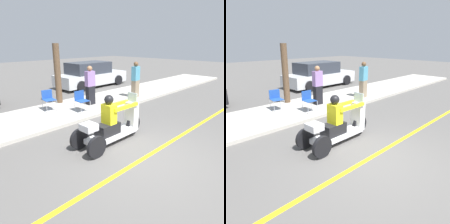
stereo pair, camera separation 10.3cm
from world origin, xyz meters
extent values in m
plane|color=#565451|center=(0.00, 0.00, 0.00)|extent=(60.00, 60.00, 0.00)
cube|color=gold|center=(0.03, 0.00, 0.00)|extent=(24.00, 0.12, 0.01)
cube|color=#B2ADA3|center=(0.00, 4.60, 0.06)|extent=(28.00, 2.80, 0.12)
cylinder|color=black|center=(1.00, 1.23, 0.29)|extent=(0.58, 0.10, 0.58)
cylinder|color=black|center=(-0.88, 0.88, 0.29)|extent=(0.58, 0.10, 0.58)
cylinder|color=black|center=(-0.88, 1.58, 0.29)|extent=(0.58, 0.10, 0.58)
cube|color=silver|center=(0.03, 1.23, 0.23)|extent=(1.71, 0.49, 0.14)
cube|color=black|center=(-0.14, 1.23, 0.46)|extent=(0.68, 0.39, 0.32)
cube|color=silver|center=(0.90, 1.23, 0.60)|extent=(0.24, 0.39, 0.88)
cube|color=silver|center=(0.92, 1.23, 1.18)|extent=(0.03, 0.35, 0.30)
cube|color=silver|center=(-0.82, 1.23, 0.72)|extent=(0.36, 0.39, 0.18)
cube|color=yellow|center=(-0.09, 1.23, 0.90)|extent=(0.26, 0.38, 0.55)
sphere|color=black|center=(-0.09, 1.23, 1.31)|extent=(0.26, 0.26, 0.26)
cube|color=#515156|center=(0.04, 1.11, 0.46)|extent=(0.14, 0.14, 0.32)
cube|color=#515156|center=(0.04, 1.35, 0.46)|extent=(0.14, 0.14, 0.32)
cube|color=yellow|center=(0.40, 1.03, 1.04)|extent=(0.99, 0.09, 0.09)
cube|color=yellow|center=(0.40, 1.43, 1.04)|extent=(0.99, 0.09, 0.09)
cube|color=black|center=(1.99, 4.47, 0.53)|extent=(0.38, 0.26, 0.82)
cube|color=#9972B2|center=(1.99, 4.47, 1.27)|extent=(0.42, 0.26, 0.65)
sphere|color=#9E704C|center=(1.99, 4.47, 1.71)|extent=(0.22, 0.22, 0.22)
cube|color=gray|center=(4.41, 3.86, 0.55)|extent=(0.41, 0.30, 0.86)
cube|color=#4C99B7|center=(4.41, 3.86, 1.32)|extent=(0.45, 0.31, 0.68)
sphere|color=brown|center=(4.41, 3.86, 1.77)|extent=(0.23, 0.23, 0.23)
cylinder|color=#A5A8AD|center=(-0.03, 4.75, 0.34)|extent=(0.02, 0.02, 0.44)
cylinder|color=#A5A8AD|center=(0.40, 4.69, 0.34)|extent=(0.02, 0.02, 0.44)
cylinder|color=#A5A8AD|center=(0.03, 5.19, 0.34)|extent=(0.02, 0.02, 0.44)
cylinder|color=#A5A8AD|center=(0.47, 5.13, 0.34)|extent=(0.02, 0.02, 0.44)
cube|color=#1E479E|center=(0.22, 4.94, 0.57)|extent=(0.50, 0.50, 0.02)
cube|color=#1E479E|center=(0.25, 5.16, 0.75)|extent=(0.44, 0.09, 0.38)
cylinder|color=#A5A8AD|center=(0.81, 3.66, 0.34)|extent=(0.02, 0.02, 0.44)
cylinder|color=#A5A8AD|center=(1.25, 3.62, 0.34)|extent=(0.02, 0.02, 0.44)
cylinder|color=#A5A8AD|center=(0.85, 4.10, 0.34)|extent=(0.02, 0.02, 0.44)
cylinder|color=#A5A8AD|center=(1.29, 4.06, 0.34)|extent=(0.02, 0.02, 0.44)
cube|color=#1E479E|center=(1.05, 3.86, 0.57)|extent=(0.48, 0.48, 0.02)
cube|color=#1E479E|center=(1.07, 4.08, 0.75)|extent=(0.44, 0.06, 0.38)
cube|color=silver|center=(5.21, 8.13, 0.52)|extent=(4.86, 1.81, 0.69)
cube|color=#2D333D|center=(4.97, 8.13, 1.22)|extent=(2.67, 1.63, 0.71)
cylinder|color=black|center=(6.79, 7.22, 0.32)|extent=(0.64, 0.22, 0.64)
cylinder|color=black|center=(6.79, 9.03, 0.32)|extent=(0.64, 0.22, 0.64)
cylinder|color=black|center=(3.63, 7.22, 0.32)|extent=(0.64, 0.22, 0.64)
cylinder|color=black|center=(3.63, 9.03, 0.32)|extent=(0.64, 0.22, 0.64)
cylinder|color=brown|center=(1.18, 5.73, 1.43)|extent=(0.28, 0.28, 2.63)
camera|label=1|loc=(-4.14, -2.82, 2.80)|focal=35.00mm
camera|label=2|loc=(-4.06, -2.89, 2.80)|focal=35.00mm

